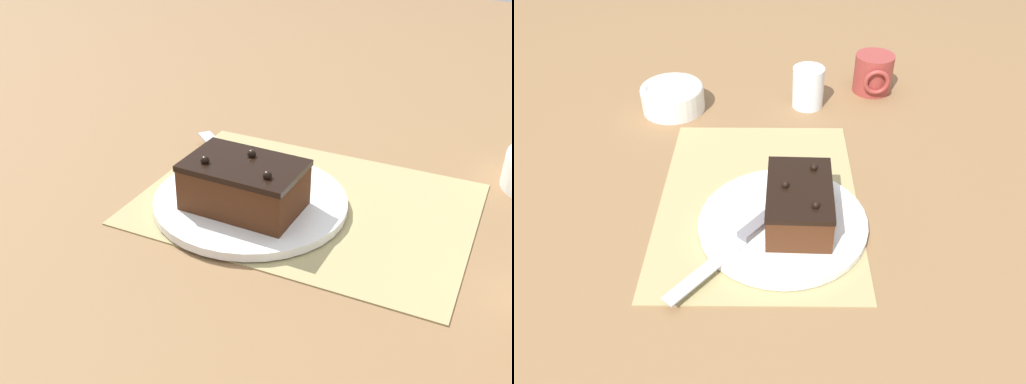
{
  "view_description": "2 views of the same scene",
  "coord_description": "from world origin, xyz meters",
  "views": [
    {
      "loc": [
        -0.25,
        0.69,
        0.44
      ],
      "look_at": [
        0.06,
        0.04,
        0.03
      ],
      "focal_mm": 42.0,
      "sensor_mm": 36.0,
      "label": 1
    },
    {
      "loc": [
        0.66,
        0.03,
        0.56
      ],
      "look_at": [
        0.07,
        0.02,
        0.07
      ],
      "focal_mm": 35.0,
      "sensor_mm": 36.0,
      "label": 2
    }
  ],
  "objects": [
    {
      "name": "ground_plane",
      "position": [
        0.0,
        0.0,
        0.0
      ],
      "size": [
        3.0,
        3.0,
        0.0
      ],
      "primitive_type": "plane",
      "color": "olive"
    },
    {
      "name": "placemat_woven",
      "position": [
        0.0,
        0.0,
        0.0
      ],
      "size": [
        0.46,
        0.34,
        0.0
      ],
      "primitive_type": "cube",
      "color": "tan",
      "rests_on": "ground_plane"
    },
    {
      "name": "serving_knife",
      "position": [
        0.12,
        -0.02,
        0.02
      ],
      "size": [
        0.19,
        0.16,
        0.01
      ],
      "rotation": [
        0.0,
        0.0,
        4.03
      ],
      "color": "slate",
      "rests_on": "cake_plate"
    },
    {
      "name": "chocolate_cake",
      "position": [
        0.07,
        0.07,
        0.05
      ],
      "size": [
        0.16,
        0.11,
        0.08
      ],
      "rotation": [
        0.0,
        0.0,
        -0.03
      ],
      "color": "#472614",
      "rests_on": "cake_plate"
    },
    {
      "name": "cake_plate",
      "position": [
        0.07,
        0.04,
        0.01
      ],
      "size": [
        0.27,
        0.27,
        0.01
      ],
      "color": "white",
      "rests_on": "placemat_woven"
    }
  ]
}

